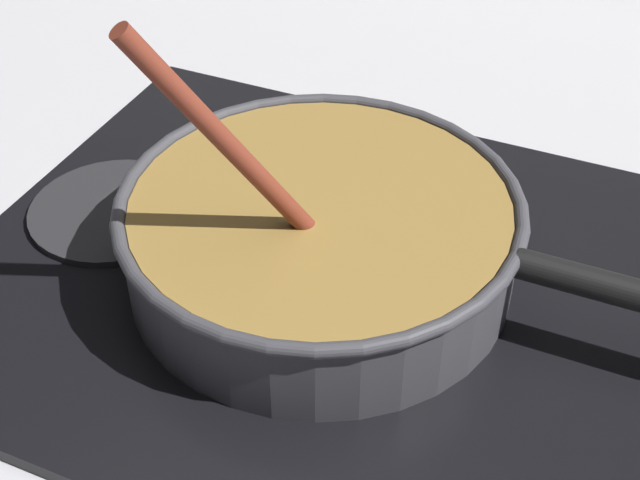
% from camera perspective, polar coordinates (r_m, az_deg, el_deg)
% --- Properties ---
extents(ground, '(2.40, 1.60, 0.04)m').
position_cam_1_polar(ground, '(0.69, -3.92, -8.51)').
color(ground, '#B7B7BC').
extents(hob_plate, '(0.56, 0.48, 0.01)m').
position_cam_1_polar(hob_plate, '(0.72, -0.00, -2.46)').
color(hob_plate, black).
rests_on(hob_plate, ground).
extents(burner_ring, '(0.17, 0.17, 0.01)m').
position_cam_1_polar(burner_ring, '(0.72, -0.00, -1.87)').
color(burner_ring, '#592D0C').
rests_on(burner_ring, hob_plate).
extents(spare_burner, '(0.14, 0.14, 0.01)m').
position_cam_1_polar(spare_burner, '(0.80, -12.78, 1.82)').
color(spare_burner, '#262628').
rests_on(spare_burner, hob_plate).
extents(cooking_pan, '(0.45, 0.31, 0.25)m').
position_cam_1_polar(cooking_pan, '(0.69, 0.09, 0.29)').
color(cooking_pan, '#38383D').
rests_on(cooking_pan, hob_plate).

